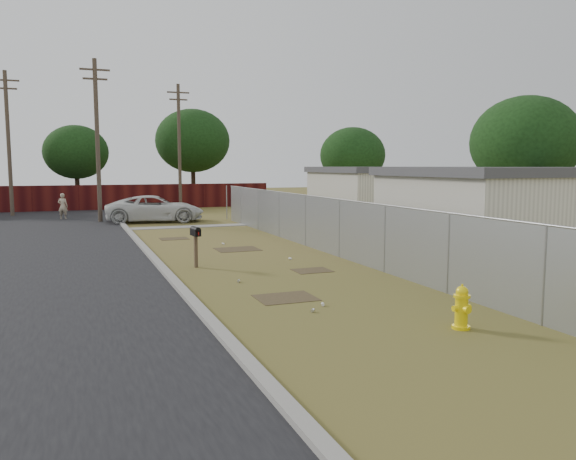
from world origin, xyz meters
name	(u,v)px	position (x,y,z in m)	size (l,w,h in m)	color
ground	(254,263)	(0.00, 0.00, 0.00)	(120.00, 120.00, 0.00)	brown
street	(41,241)	(-6.76, 8.05, 0.02)	(15.10, 60.00, 0.12)	black
chainlink_fence	(327,231)	(3.12, 1.03, 0.80)	(0.10, 27.06, 2.02)	gray
privacy_fence	(63,198)	(-6.00, 25.00, 0.90)	(30.00, 0.12, 1.80)	#49120F
utility_poles	(100,141)	(-3.67, 20.67, 4.69)	(12.60, 8.24, 9.00)	brown
houses	(443,202)	(9.70, 3.13, 1.56)	(9.30, 17.24, 3.10)	silver
horizon_trees	(164,145)	(0.84, 23.56, 4.63)	(33.32, 31.94, 7.78)	black
fire_hydrant	(462,308)	(1.46, -8.61, 0.41)	(0.40, 0.39, 0.88)	yellow
mailbox	(196,235)	(-1.95, -0.19, 1.01)	(0.26, 0.56, 1.28)	brown
pickup_truck	(155,209)	(-1.11, 14.79, 0.75)	(2.48, 5.38, 1.50)	silver
pedestrian	(63,206)	(-5.98, 18.36, 0.77)	(0.56, 0.37, 1.55)	tan
scattered_litter	(270,273)	(-0.19, -2.15, 0.04)	(2.76, 11.01, 0.07)	silver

